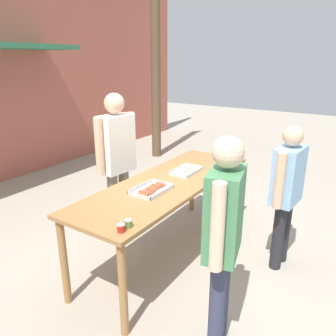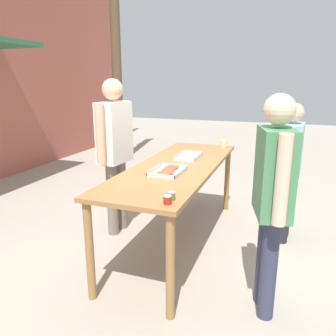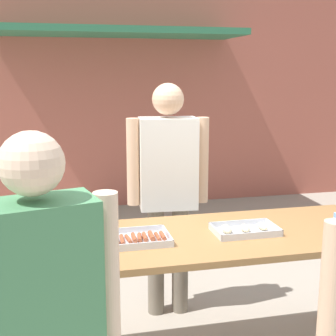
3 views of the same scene
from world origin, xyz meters
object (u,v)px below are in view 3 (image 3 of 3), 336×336
(food_tray_sausages, at_px, (133,239))
(condiment_jar_ketchup, at_px, (3,266))
(person_server_behind_table, at_px, (168,180))
(person_customer_holding_hotdog, at_px, (41,322))
(food_tray_buns, at_px, (244,230))

(food_tray_sausages, relative_size, condiment_jar_ketchup, 6.52)
(food_tray_sausages, relative_size, person_server_behind_table, 0.23)
(person_customer_holding_hotdog, bearing_deg, food_tray_buns, -153.36)
(person_server_behind_table, distance_m, person_customer_holding_hotdog, 2.02)
(condiment_jar_ketchup, height_order, person_customer_holding_hotdog, person_customer_holding_hotdog)
(condiment_jar_ketchup, bearing_deg, food_tray_sausages, 22.07)
(condiment_jar_ketchup, bearing_deg, food_tray_buns, 11.50)
(food_tray_sausages, xyz_separation_m, food_tray_buns, (0.70, 0.00, 0.00))
(food_tray_buns, bearing_deg, food_tray_sausages, -179.97)
(food_tray_sausages, bearing_deg, food_tray_buns, 0.03)
(food_tray_sausages, bearing_deg, person_server_behind_table, 63.77)
(food_tray_buns, distance_m, person_server_behind_table, 0.87)
(person_server_behind_table, bearing_deg, food_tray_sausages, -111.54)
(condiment_jar_ketchup, xyz_separation_m, person_customer_holding_hotdog, (0.21, -0.72, 0.07))
(food_tray_buns, relative_size, condiment_jar_ketchup, 6.15)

